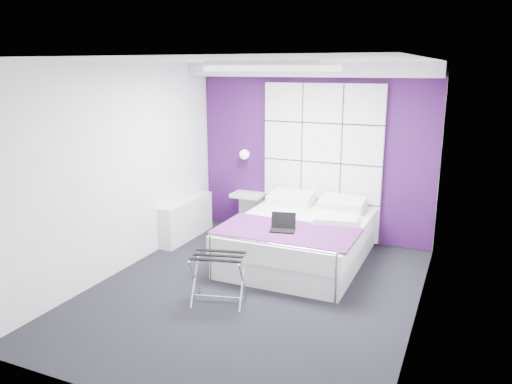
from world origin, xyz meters
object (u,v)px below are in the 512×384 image
(bed, at_px, (299,239))
(luggage_rack, at_px, (219,278))
(wall_lamp, at_px, (246,154))
(radiator, at_px, (186,219))
(laptop, at_px, (284,226))
(nightstand, at_px, (248,195))

(bed, distance_m, luggage_rack, 1.56)
(wall_lamp, bearing_deg, radiator, -130.10)
(radiator, height_order, laptop, laptop)
(radiator, relative_size, bed, 0.58)
(luggage_rack, bearing_deg, nightstand, 92.93)
(luggage_rack, distance_m, laptop, 1.12)
(wall_lamp, height_order, laptop, wall_lamp)
(wall_lamp, relative_size, nightstand, 0.32)
(luggage_rack, bearing_deg, wall_lamp, 93.73)
(radiator, height_order, bed, bed)
(laptop, bearing_deg, radiator, 146.27)
(wall_lamp, xyz_separation_m, radiator, (-0.64, -0.76, -0.92))
(luggage_rack, xyz_separation_m, laptop, (0.38, 0.99, 0.36))
(bed, xyz_separation_m, luggage_rack, (-0.42, -1.51, -0.03))
(radiator, xyz_separation_m, bed, (1.87, -0.19, 0.01))
(wall_lamp, relative_size, radiator, 0.12)
(bed, bearing_deg, wall_lamp, 142.27)
(laptop, bearing_deg, wall_lamp, 116.56)
(bed, relative_size, laptop, 6.89)
(radiator, bearing_deg, bed, -5.88)
(bed, bearing_deg, radiator, 174.12)
(wall_lamp, relative_size, bed, 0.07)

